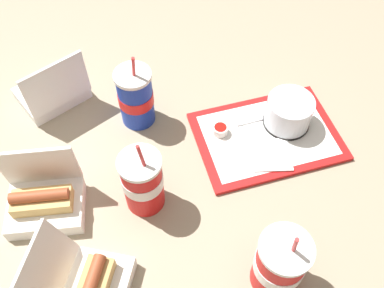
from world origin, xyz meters
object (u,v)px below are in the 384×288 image
at_px(food_tray, 267,136).
at_px(plastic_fork, 256,120).
at_px(cake_container, 288,113).
at_px(soda_cup_center, 279,264).
at_px(soda_cup_back, 136,97).
at_px(soda_cup_right, 143,181).
at_px(ketchup_cup, 220,130).
at_px(clamshell_hotdog_right, 44,201).
at_px(clamshell_hotdog_corner, 52,89).

relative_size(food_tray, plastic_fork, 3.73).
distance_m(cake_container, soda_cup_center, 0.43).
distance_m(plastic_fork, soda_cup_back, 0.33).
bearing_deg(soda_cup_right, plastic_fork, 33.90).
height_order(food_tray, soda_cup_center, soda_cup_center).
height_order(soda_cup_back, soda_cup_right, same).
distance_m(ketchup_cup, clamshell_hotdog_right, 0.47).
height_order(food_tray, cake_container, cake_container).
height_order(plastic_fork, soda_cup_center, soda_cup_center).
xyz_separation_m(plastic_fork, clamshell_hotdog_right, (-0.54, -0.21, 0.03)).
height_order(cake_container, plastic_fork, cake_container).
bearing_deg(cake_container, soda_cup_center, -106.64).
bearing_deg(ketchup_cup, cake_container, 5.08).
bearing_deg(soda_cup_center, soda_cup_right, 140.56).
relative_size(soda_cup_center, soda_cup_right, 1.00).
distance_m(ketchup_cup, soda_cup_center, 0.40).
bearing_deg(clamshell_hotdog_right, plastic_fork, 21.07).
height_order(plastic_fork, soda_cup_back, soda_cup_back).
relative_size(plastic_fork, soda_cup_center, 0.48).
distance_m(clamshell_hotdog_corner, soda_cup_right, 0.43).
bearing_deg(food_tray, ketchup_cup, 171.10).
xyz_separation_m(food_tray, soda_cup_back, (-0.34, 0.10, 0.08)).
bearing_deg(soda_cup_center, food_tray, 80.31).
height_order(cake_container, soda_cup_back, soda_cup_back).
bearing_deg(food_tray, soda_cup_back, 162.96).
bearing_deg(plastic_fork, soda_cup_right, -157.49).
relative_size(plastic_fork, clamshell_hotdog_right, 0.64).
distance_m(cake_container, clamshell_hotdog_right, 0.64).
xyz_separation_m(soda_cup_back, soda_cup_right, (0.01, -0.26, 0.00)).
bearing_deg(cake_container, food_tray, -148.63).
bearing_deg(plastic_fork, cake_container, -22.56).
distance_m(cake_container, ketchup_cup, 0.18).
xyz_separation_m(food_tray, clamshell_hotdog_corner, (-0.57, 0.20, 0.03)).
xyz_separation_m(clamshell_hotdog_right, soda_cup_back, (0.22, 0.26, 0.04)).
distance_m(food_tray, plastic_fork, 0.06).
relative_size(cake_container, clamshell_hotdog_corner, 0.55).
bearing_deg(clamshell_hotdog_right, soda_cup_back, 49.38).
xyz_separation_m(food_tray, clamshell_hotdog_right, (-0.56, -0.16, 0.03)).
distance_m(ketchup_cup, soda_cup_back, 0.24).
bearing_deg(soda_cup_center, plastic_fork, 84.39).
bearing_deg(cake_container, soda_cup_back, 170.28).
bearing_deg(soda_cup_back, clamshell_hotdog_right, -130.62).
bearing_deg(soda_cup_right, clamshell_hotdog_corner, 124.80).
bearing_deg(food_tray, cake_container, 31.37).
relative_size(ketchup_cup, soda_cup_back, 0.17).
height_order(cake_container, ketchup_cup, cake_container).
height_order(clamshell_hotdog_right, soda_cup_right, soda_cup_right).
distance_m(plastic_fork, clamshell_hotdog_right, 0.57).
xyz_separation_m(clamshell_hotdog_corner, soda_cup_back, (0.23, -0.09, 0.04)).
bearing_deg(clamshell_hotdog_right, clamshell_hotdog_corner, 92.21).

